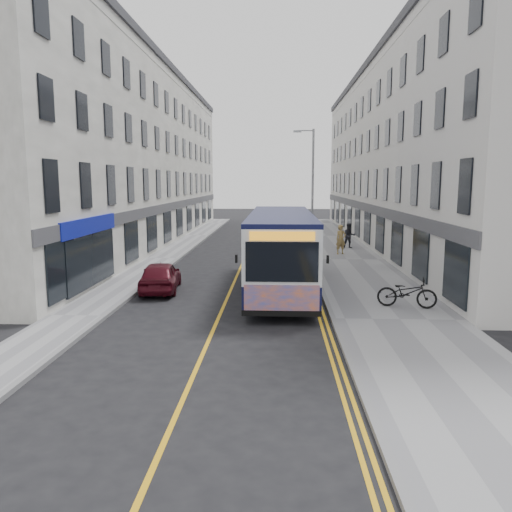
# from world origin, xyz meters

# --- Properties ---
(ground) EXTENTS (140.00, 140.00, 0.00)m
(ground) POSITION_xyz_m (0.00, 0.00, 0.00)
(ground) COLOR black
(ground) RESTS_ON ground
(pavement_east) EXTENTS (4.50, 64.00, 0.12)m
(pavement_east) POSITION_xyz_m (6.25, 12.00, 0.06)
(pavement_east) COLOR gray
(pavement_east) RESTS_ON ground
(pavement_west) EXTENTS (2.00, 64.00, 0.12)m
(pavement_west) POSITION_xyz_m (-5.00, 12.00, 0.06)
(pavement_west) COLOR gray
(pavement_west) RESTS_ON ground
(kerb_east) EXTENTS (0.18, 64.00, 0.13)m
(kerb_east) POSITION_xyz_m (4.00, 12.00, 0.07)
(kerb_east) COLOR slate
(kerb_east) RESTS_ON ground
(kerb_west) EXTENTS (0.18, 64.00, 0.13)m
(kerb_west) POSITION_xyz_m (-4.00, 12.00, 0.07)
(kerb_west) COLOR slate
(kerb_west) RESTS_ON ground
(road_centre_line) EXTENTS (0.12, 64.00, 0.01)m
(road_centre_line) POSITION_xyz_m (0.00, 12.00, 0.00)
(road_centre_line) COLOR gold
(road_centre_line) RESTS_ON ground
(road_dbl_yellow_inner) EXTENTS (0.10, 64.00, 0.01)m
(road_dbl_yellow_inner) POSITION_xyz_m (3.55, 12.00, 0.00)
(road_dbl_yellow_inner) COLOR gold
(road_dbl_yellow_inner) RESTS_ON ground
(road_dbl_yellow_outer) EXTENTS (0.10, 64.00, 0.01)m
(road_dbl_yellow_outer) POSITION_xyz_m (3.75, 12.00, 0.00)
(road_dbl_yellow_outer) COLOR gold
(road_dbl_yellow_outer) RESTS_ON ground
(terrace_east) EXTENTS (6.00, 46.00, 13.00)m
(terrace_east) POSITION_xyz_m (11.50, 21.00, 6.50)
(terrace_east) COLOR silver
(terrace_east) RESTS_ON ground
(terrace_west) EXTENTS (6.00, 46.00, 13.00)m
(terrace_west) POSITION_xyz_m (-9.00, 21.00, 6.50)
(terrace_west) COLOR white
(terrace_west) RESTS_ON ground
(streetlamp) EXTENTS (1.32, 0.18, 8.00)m
(streetlamp) POSITION_xyz_m (4.17, 14.00, 4.38)
(streetlamp) COLOR gray
(streetlamp) RESTS_ON ground
(city_bus) EXTENTS (2.73, 11.69, 3.40)m
(city_bus) POSITION_xyz_m (2.21, 3.99, 1.86)
(city_bus) COLOR black
(city_bus) RESTS_ON ground
(bicycle) EXTENTS (2.26, 1.23, 1.13)m
(bicycle) POSITION_xyz_m (6.88, 0.42, 0.68)
(bicycle) COLOR black
(bicycle) RESTS_ON pavement_east
(pedestrian_near) EXTENTS (0.81, 0.67, 1.90)m
(pedestrian_near) POSITION_xyz_m (6.13, 14.17, 1.07)
(pedestrian_near) COLOR olive
(pedestrian_near) RESTS_ON pavement_east
(pedestrian_far) EXTENTS (0.89, 0.72, 1.74)m
(pedestrian_far) POSITION_xyz_m (7.09, 17.15, 0.99)
(pedestrian_far) COLOR black
(pedestrian_far) RESTS_ON pavement_east
(car_white) EXTENTS (1.86, 4.51, 1.45)m
(car_white) POSITION_xyz_m (2.52, 22.69, 0.73)
(car_white) COLOR white
(car_white) RESTS_ON ground
(car_maroon) EXTENTS (1.97, 4.05, 1.33)m
(car_maroon) POSITION_xyz_m (-3.05, 3.31, 0.67)
(car_maroon) COLOR #4B0C17
(car_maroon) RESTS_ON ground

